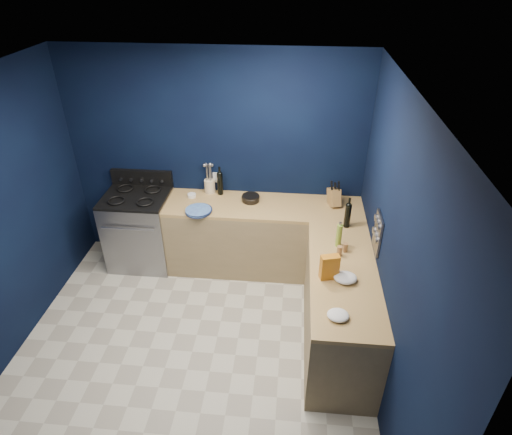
# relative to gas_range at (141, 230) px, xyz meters

# --- Properties ---
(floor) EXTENTS (3.50, 3.50, 0.02)m
(floor) POSITION_rel_gas_range_xyz_m (0.93, -1.42, -0.47)
(floor) COLOR beige
(floor) RESTS_ON ground
(ceiling) EXTENTS (3.50, 3.50, 0.02)m
(ceiling) POSITION_rel_gas_range_xyz_m (0.93, -1.42, 2.15)
(ceiling) COLOR silver
(ceiling) RESTS_ON ground
(wall_back) EXTENTS (3.50, 0.02, 2.60)m
(wall_back) POSITION_rel_gas_range_xyz_m (0.93, 0.34, 0.84)
(wall_back) COLOR black
(wall_back) RESTS_ON ground
(wall_right) EXTENTS (0.02, 3.50, 2.60)m
(wall_right) POSITION_rel_gas_range_xyz_m (2.69, -1.42, 0.84)
(wall_right) COLOR black
(wall_right) RESTS_ON ground
(cab_back) EXTENTS (2.30, 0.63, 0.86)m
(cab_back) POSITION_rel_gas_range_xyz_m (1.53, 0.02, -0.03)
(cab_back) COLOR #8E7750
(cab_back) RESTS_ON floor
(top_back) EXTENTS (2.30, 0.63, 0.04)m
(top_back) POSITION_rel_gas_range_xyz_m (1.53, 0.02, 0.42)
(top_back) COLOR brown
(top_back) RESTS_ON cab_back
(cab_right) EXTENTS (0.63, 1.67, 0.86)m
(cab_right) POSITION_rel_gas_range_xyz_m (2.37, -1.13, -0.03)
(cab_right) COLOR #8E7750
(cab_right) RESTS_ON floor
(top_right) EXTENTS (0.63, 1.67, 0.04)m
(top_right) POSITION_rel_gas_range_xyz_m (2.37, -1.13, 0.42)
(top_right) COLOR brown
(top_right) RESTS_ON cab_right
(gas_range) EXTENTS (0.76, 0.66, 0.92)m
(gas_range) POSITION_rel_gas_range_xyz_m (0.00, 0.00, 0.00)
(gas_range) COLOR gray
(gas_range) RESTS_ON floor
(oven_door) EXTENTS (0.59, 0.02, 0.42)m
(oven_door) POSITION_rel_gas_range_xyz_m (0.00, -0.32, -0.01)
(oven_door) COLOR black
(oven_door) RESTS_ON gas_range
(cooktop) EXTENTS (0.76, 0.66, 0.03)m
(cooktop) POSITION_rel_gas_range_xyz_m (0.00, 0.00, 0.48)
(cooktop) COLOR black
(cooktop) RESTS_ON gas_range
(backguard) EXTENTS (0.76, 0.06, 0.20)m
(backguard) POSITION_rel_gas_range_xyz_m (0.00, 0.30, 0.58)
(backguard) COLOR black
(backguard) RESTS_ON gas_range
(spice_panel) EXTENTS (0.02, 0.28, 0.38)m
(spice_panel) POSITION_rel_gas_range_xyz_m (2.67, -0.87, 0.72)
(spice_panel) COLOR gray
(spice_panel) RESTS_ON wall_right
(wall_outlet) EXTENTS (0.09, 0.02, 0.13)m
(wall_outlet) POSITION_rel_gas_range_xyz_m (0.93, 0.32, 0.62)
(wall_outlet) COLOR white
(wall_outlet) RESTS_ON wall_back
(plate_stack) EXTENTS (0.36, 0.36, 0.04)m
(plate_stack) POSITION_rel_gas_range_xyz_m (0.80, -0.21, 0.46)
(plate_stack) COLOR #3C4A98
(plate_stack) RESTS_ON top_back
(ramekin) EXTENTS (0.12, 0.12, 0.04)m
(ramekin) POSITION_rel_gas_range_xyz_m (0.65, 0.13, 0.46)
(ramekin) COLOR white
(ramekin) RESTS_ON top_back
(utensil_crock) EXTENTS (0.16, 0.16, 0.16)m
(utensil_crock) POSITION_rel_gas_range_xyz_m (0.85, 0.27, 0.52)
(utensil_crock) COLOR beige
(utensil_crock) RESTS_ON top_back
(wine_bottle_back) EXTENTS (0.09, 0.09, 0.28)m
(wine_bottle_back) POSITION_rel_gas_range_xyz_m (0.98, 0.24, 0.58)
(wine_bottle_back) COLOR black
(wine_bottle_back) RESTS_ON top_back
(lemon_basket) EXTENTS (0.23, 0.23, 0.08)m
(lemon_basket) POSITION_rel_gas_range_xyz_m (1.37, 0.10, 0.48)
(lemon_basket) COLOR black
(lemon_basket) RESTS_ON top_back
(knife_block) EXTENTS (0.17, 0.26, 0.25)m
(knife_block) POSITION_rel_gas_range_xyz_m (2.34, 0.11, 0.54)
(knife_block) COLOR olive
(knife_block) RESTS_ON top_back
(wine_bottle_right) EXTENTS (0.09, 0.09, 0.27)m
(wine_bottle_right) POSITION_rel_gas_range_xyz_m (2.45, -0.35, 0.57)
(wine_bottle_right) COLOR black
(wine_bottle_right) RESTS_ON top_right
(oil_bottle) EXTENTS (0.07, 0.07, 0.25)m
(oil_bottle) POSITION_rel_gas_range_xyz_m (2.33, -0.71, 0.56)
(oil_bottle) COLOR olive
(oil_bottle) RESTS_ON top_right
(spice_jar_near) EXTENTS (0.05, 0.05, 0.11)m
(spice_jar_near) POSITION_rel_gas_range_xyz_m (2.33, -0.88, 0.50)
(spice_jar_near) COLOR olive
(spice_jar_near) RESTS_ON top_right
(spice_jar_far) EXTENTS (0.05, 0.05, 0.09)m
(spice_jar_far) POSITION_rel_gas_range_xyz_m (2.40, -0.80, 0.49)
(spice_jar_far) COLOR olive
(spice_jar_far) RESTS_ON top_right
(crouton_bag) EXTENTS (0.18, 0.12, 0.24)m
(crouton_bag) POSITION_rel_gas_range_xyz_m (2.22, -1.22, 0.56)
(crouton_bag) COLOR maroon
(crouton_bag) RESTS_ON top_right
(towel_front) EXTENTS (0.24, 0.21, 0.07)m
(towel_front) POSITION_rel_gas_range_xyz_m (2.36, -1.25, 0.48)
(towel_front) COLOR white
(towel_front) RESTS_ON top_right
(towel_end) EXTENTS (0.21, 0.19, 0.05)m
(towel_end) POSITION_rel_gas_range_xyz_m (2.27, -1.71, 0.47)
(towel_end) COLOR white
(towel_end) RESTS_ON top_right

